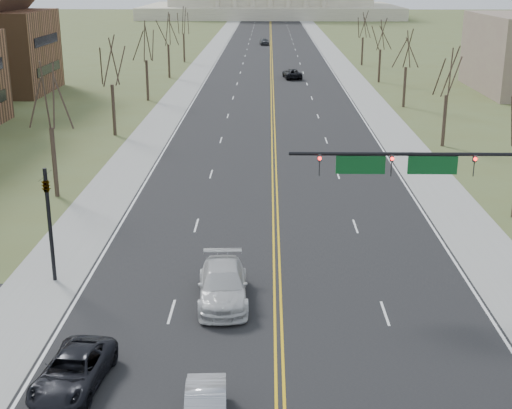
{
  "coord_description": "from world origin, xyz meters",
  "views": [
    {
      "loc": [
        -0.5,
        -20.13,
        15.15
      ],
      "look_at": [
        -1.15,
        17.14,
        3.0
      ],
      "focal_mm": 50.0,
      "sensor_mm": 36.0,
      "label": 1
    }
  ],
  "objects_px": {
    "car_sb_inner_second": "(223,285)",
    "car_far_nb": "(292,74)",
    "signal_left": "(49,212)",
    "car_sb_outer_lead": "(73,371)",
    "car_far_sb": "(264,41)",
    "signal_mast": "(431,175)"
  },
  "relations": [
    {
      "from": "car_sb_inner_second",
      "to": "car_far_nb",
      "type": "distance_m",
      "value": 76.55
    },
    {
      "from": "car_sb_inner_second",
      "to": "signal_left",
      "type": "bearing_deg",
      "value": 161.79
    },
    {
      "from": "signal_left",
      "to": "car_sb_outer_lead",
      "type": "relative_size",
      "value": 1.23
    },
    {
      "from": "car_sb_outer_lead",
      "to": "car_sb_inner_second",
      "type": "relative_size",
      "value": 0.85
    },
    {
      "from": "car_far_sb",
      "to": "signal_mast",
      "type": "bearing_deg",
      "value": -92.26
    },
    {
      "from": "signal_mast",
      "to": "car_sb_inner_second",
      "type": "distance_m",
      "value": 11.45
    },
    {
      "from": "car_sb_inner_second",
      "to": "signal_mast",
      "type": "bearing_deg",
      "value": 9.1
    },
    {
      "from": "car_sb_outer_lead",
      "to": "car_far_sb",
      "type": "xyz_separation_m",
      "value": [
        6.4,
        136.05,
        0.1
      ]
    },
    {
      "from": "signal_left",
      "to": "car_sb_outer_lead",
      "type": "height_order",
      "value": "signal_left"
    },
    {
      "from": "signal_left",
      "to": "car_far_nb",
      "type": "distance_m",
      "value": 75.52
    },
    {
      "from": "signal_mast",
      "to": "car_far_sb",
      "type": "relative_size",
      "value": 2.66
    },
    {
      "from": "car_sb_inner_second",
      "to": "car_far_nb",
      "type": "xyz_separation_m",
      "value": [
        5.68,
        76.34,
        -0.12
      ]
    },
    {
      "from": "car_sb_outer_lead",
      "to": "car_far_nb",
      "type": "bearing_deg",
      "value": 88.64
    },
    {
      "from": "signal_left",
      "to": "car_far_sb",
      "type": "distance_m",
      "value": 126.58
    },
    {
      "from": "car_far_nb",
      "to": "car_far_sb",
      "type": "bearing_deg",
      "value": -92.76
    },
    {
      "from": "car_sb_inner_second",
      "to": "car_far_nb",
      "type": "height_order",
      "value": "car_sb_inner_second"
    },
    {
      "from": "signal_mast",
      "to": "car_far_nb",
      "type": "relative_size",
      "value": 2.34
    },
    {
      "from": "signal_mast",
      "to": "signal_left",
      "type": "relative_size",
      "value": 2.02
    },
    {
      "from": "signal_left",
      "to": "car_far_sb",
      "type": "height_order",
      "value": "signal_left"
    },
    {
      "from": "signal_left",
      "to": "car_far_sb",
      "type": "xyz_separation_m",
      "value": [
        10.0,
        126.15,
        -2.93
      ]
    },
    {
      "from": "car_sb_inner_second",
      "to": "car_far_sb",
      "type": "xyz_separation_m",
      "value": [
        1.14,
        128.44,
        -0.06
      ]
    },
    {
      "from": "car_sb_outer_lead",
      "to": "car_far_nb",
      "type": "xyz_separation_m",
      "value": [
        10.94,
        83.94,
        0.04
      ]
    }
  ]
}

